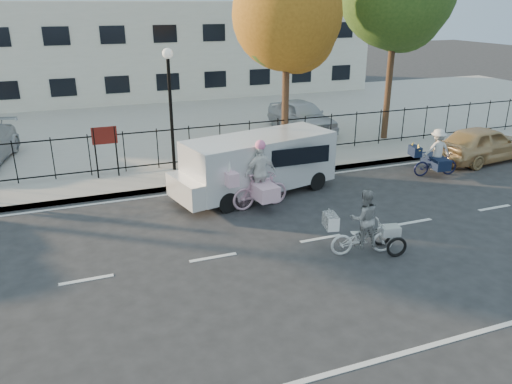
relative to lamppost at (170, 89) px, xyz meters
name	(u,v)px	position (x,y,z in m)	size (l,w,h in m)	color
ground	(213,258)	(-0.50, -6.80, -3.11)	(120.00, 120.00, 0.00)	#333334
road_markings	(213,257)	(-0.50, -6.80, -3.11)	(60.00, 9.52, 0.01)	silver
curb	(171,188)	(-0.50, -1.75, -3.04)	(60.00, 0.10, 0.15)	#A8A399
sidewalk	(165,179)	(-0.50, -0.70, -3.04)	(60.00, 2.20, 0.15)	#A8A399
parking_lot	(131,125)	(-0.50, 8.20, -3.04)	(60.00, 15.60, 0.15)	#A8A399
iron_fence	(158,148)	(-0.50, 0.40, -2.21)	(58.00, 0.06, 1.50)	black
building	(107,49)	(-0.50, 18.20, -0.11)	(34.00, 10.00, 6.00)	silver
lamppost	(170,89)	(0.00, 0.00, 0.00)	(0.36, 0.36, 4.33)	black
street_sign	(105,142)	(-2.35, 0.00, -1.70)	(0.85, 0.06, 1.80)	black
zebra_trike	(363,229)	(3.07, -7.90, -2.46)	(1.99, 1.01, 1.70)	white
unicorn_bike	(259,183)	(1.73, -4.18, -2.32)	(2.15, 1.51, 2.14)	#E8B0C6
bull_bike	(436,157)	(8.81, -3.60, -2.42)	(1.91, 1.33, 1.73)	black
white_van	(257,163)	(2.11, -3.00, -2.05)	(5.73, 2.89, 1.92)	white
gold_sedan	(483,144)	(11.74, -2.82, -2.40)	(1.68, 4.18, 1.42)	tan
lot_car_d	(302,116)	(6.95, 3.70, -2.23)	(1.74, 4.33, 1.47)	#B7B9BF
tree_mid	(290,21)	(4.79, 0.56, 2.17)	(4.12, 4.12, 7.55)	#442D1D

